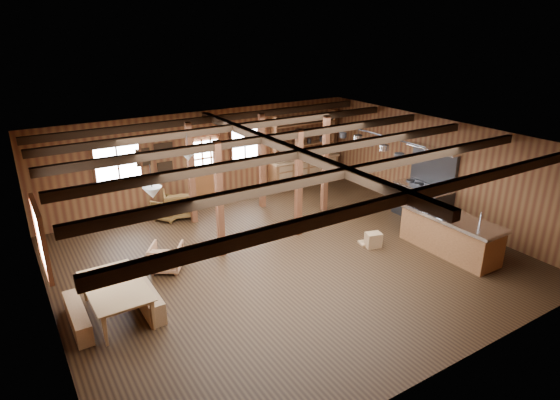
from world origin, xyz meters
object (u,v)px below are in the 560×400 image
kitchen_island (450,234)px  commercial_range (424,196)px  dining_table (119,299)px  armchair_c (166,257)px  armchair_b (179,203)px  armchair_a (167,208)px

kitchen_island → commercial_range: size_ratio=1.25×
kitchen_island → dining_table: size_ratio=1.37×
armchair_c → dining_table: bearing=74.9°
kitchen_island → armchair_b: size_ratio=2.94×
kitchen_island → commercial_range: (1.12, 1.84, 0.17)m
armchair_a → armchair_b: 0.36m
kitchen_island → dining_table: bearing=167.7°
dining_table → armchair_c: size_ratio=2.67×
kitchen_island → armchair_c: (-6.08, 2.77, -0.17)m
armchair_b → kitchen_island: bearing=146.2°
armchair_b → commercial_range: bearing=163.3°
armchair_a → armchair_c: size_ratio=1.01×
kitchen_island → armchair_c: kitchen_island is taller
kitchen_island → commercial_range: bearing=58.4°
commercial_range → armchair_c: commercial_range is taller
armchair_a → armchair_b: armchair_b is taller
commercial_range → armchair_c: (-7.20, 0.94, -0.33)m
dining_table → armchair_b: (2.70, 3.98, 0.06)m
kitchen_island → armchair_c: size_ratio=3.66×
kitchen_island → armchair_b: kitchen_island is taller
armchair_b → armchair_a: bearing=17.8°
commercial_range → armchair_a: 7.24m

